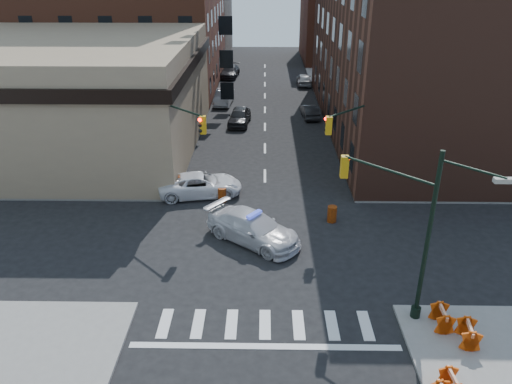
{
  "coord_description": "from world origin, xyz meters",
  "views": [
    {
      "loc": [
        -0.12,
        -24.46,
        14.88
      ],
      "look_at": [
        -0.55,
        2.46,
        2.2
      ],
      "focal_mm": 35.0,
      "sensor_mm": 36.0,
      "label": 1
    }
  ],
  "objects_px": {
    "barrel_bank": "(222,195)",
    "parked_car_enear": "(310,111)",
    "pedestrian_a": "(167,177)",
    "pedestrian_b": "(115,178)",
    "parked_car_wnear": "(239,116)",
    "barrel_road": "(332,214)",
    "pickup": "(200,185)",
    "barricade_se_a": "(468,334)",
    "police_car": "(253,228)",
    "parked_car_wfar": "(224,97)",
    "barricade_nw_a": "(172,183)"
  },
  "relations": [
    {
      "from": "parked_car_wnear",
      "to": "barricade_nw_a",
      "type": "relative_size",
      "value": 3.59
    },
    {
      "from": "pedestrian_b",
      "to": "barrel_road",
      "type": "relative_size",
      "value": 1.83
    },
    {
      "from": "police_car",
      "to": "pedestrian_a",
      "type": "height_order",
      "value": "pedestrian_a"
    },
    {
      "from": "parked_car_wnear",
      "to": "pickup",
      "type": "bearing_deg",
      "value": -91.89
    },
    {
      "from": "police_car",
      "to": "parked_car_wnear",
      "type": "relative_size",
      "value": 1.23
    },
    {
      "from": "pedestrian_a",
      "to": "barricade_se_a",
      "type": "relative_size",
      "value": 1.28
    },
    {
      "from": "parked_car_wnear",
      "to": "parked_car_enear",
      "type": "relative_size",
      "value": 1.16
    },
    {
      "from": "parked_car_wfar",
      "to": "barrel_bank",
      "type": "height_order",
      "value": "parked_car_wfar"
    },
    {
      "from": "parked_car_wnear",
      "to": "pedestrian_b",
      "type": "distance_m",
      "value": 17.71
    },
    {
      "from": "pickup",
      "to": "parked_car_enear",
      "type": "bearing_deg",
      "value": -35.62
    },
    {
      "from": "parked_car_enear",
      "to": "barrel_road",
      "type": "height_order",
      "value": "parked_car_enear"
    },
    {
      "from": "pickup",
      "to": "parked_car_wnear",
      "type": "xyz_separation_m",
      "value": [
        1.95,
        16.17,
        0.03
      ]
    },
    {
      "from": "pickup",
      "to": "barrel_bank",
      "type": "relative_size",
      "value": 5.69
    },
    {
      "from": "pedestrian_a",
      "to": "parked_car_enear",
      "type": "bearing_deg",
      "value": 63.16
    },
    {
      "from": "police_car",
      "to": "parked_car_wfar",
      "type": "distance_m",
      "value": 29.97
    },
    {
      "from": "pedestrian_b",
      "to": "parked_car_wnear",
      "type": "bearing_deg",
      "value": 28.87
    },
    {
      "from": "barrel_bank",
      "to": "parked_car_enear",
      "type": "bearing_deg",
      "value": 69.12
    },
    {
      "from": "police_car",
      "to": "pickup",
      "type": "height_order",
      "value": "police_car"
    },
    {
      "from": "barricade_nw_a",
      "to": "pedestrian_b",
      "type": "bearing_deg",
      "value": -166.52
    },
    {
      "from": "pedestrian_b",
      "to": "barricade_se_a",
      "type": "distance_m",
      "value": 24.06
    },
    {
      "from": "pickup",
      "to": "barricade_nw_a",
      "type": "relative_size",
      "value": 4.23
    },
    {
      "from": "pedestrian_b",
      "to": "police_car",
      "type": "bearing_deg",
      "value": -68.36
    },
    {
      "from": "police_car",
      "to": "barricade_se_a",
      "type": "distance_m",
      "value": 12.5
    },
    {
      "from": "police_car",
      "to": "pedestrian_b",
      "type": "xyz_separation_m",
      "value": [
        -9.68,
        6.44,
        0.23
      ]
    },
    {
      "from": "barricade_se_a",
      "to": "pedestrian_a",
      "type": "bearing_deg",
      "value": 52.71
    },
    {
      "from": "parked_car_enear",
      "to": "police_car",
      "type": "bearing_deg",
      "value": 73.05
    },
    {
      "from": "pedestrian_a",
      "to": "barricade_nw_a",
      "type": "bearing_deg",
      "value": -36.0
    },
    {
      "from": "barrel_bank",
      "to": "barricade_se_a",
      "type": "relative_size",
      "value": 0.78
    },
    {
      "from": "parked_car_enear",
      "to": "pedestrian_a",
      "type": "height_order",
      "value": "pedestrian_a"
    },
    {
      "from": "pedestrian_a",
      "to": "barrel_road",
      "type": "relative_size",
      "value": 1.59
    },
    {
      "from": "parked_car_wnear",
      "to": "barrel_bank",
      "type": "height_order",
      "value": "parked_car_wnear"
    },
    {
      "from": "pedestrian_a",
      "to": "pedestrian_b",
      "type": "relative_size",
      "value": 0.87
    },
    {
      "from": "parked_car_wfar",
      "to": "pedestrian_a",
      "type": "height_order",
      "value": "pedestrian_a"
    },
    {
      "from": "parked_car_enear",
      "to": "barrel_road",
      "type": "distance_m",
      "value": 22.23
    },
    {
      "from": "police_car",
      "to": "barricade_se_a",
      "type": "xyz_separation_m",
      "value": [
        9.19,
        -8.47,
        -0.23
      ]
    },
    {
      "from": "pickup",
      "to": "pedestrian_a",
      "type": "distance_m",
      "value": 2.59
    },
    {
      "from": "parked_car_enear",
      "to": "barricade_nw_a",
      "type": "xyz_separation_m",
      "value": [
        -11.08,
        -17.97,
        -0.03
      ]
    },
    {
      "from": "pedestrian_b",
      "to": "barrel_road",
      "type": "bearing_deg",
      "value": -50.11
    },
    {
      "from": "parked_car_enear",
      "to": "barrel_bank",
      "type": "xyz_separation_m",
      "value": [
        -7.45,
        -19.54,
        -0.18
      ]
    },
    {
      "from": "parked_car_wnear",
      "to": "barricade_nw_a",
      "type": "xyz_separation_m",
      "value": [
        -4.0,
        -15.6,
        -0.17
      ]
    },
    {
      "from": "pedestrian_b",
      "to": "barricade_se_a",
      "type": "height_order",
      "value": "pedestrian_b"
    },
    {
      "from": "parked_car_enear",
      "to": "barricade_se_a",
      "type": "relative_size",
      "value": 3.24
    },
    {
      "from": "pedestrian_b",
      "to": "barricade_nw_a",
      "type": "relative_size",
      "value": 1.41
    },
    {
      "from": "barrel_bank",
      "to": "barricade_se_a",
      "type": "height_order",
      "value": "barricade_se_a"
    },
    {
      "from": "barrel_road",
      "to": "barrel_bank",
      "type": "bearing_deg",
      "value": 159.08
    },
    {
      "from": "parked_car_wfar",
      "to": "barricade_se_a",
      "type": "bearing_deg",
      "value": -66.27
    },
    {
      "from": "police_car",
      "to": "parked_car_wnear",
      "type": "bearing_deg",
      "value": 42.47
    },
    {
      "from": "parked_car_wfar",
      "to": "barrel_bank",
      "type": "distance_m",
      "value": 24.65
    },
    {
      "from": "barrel_road",
      "to": "barricade_se_a",
      "type": "xyz_separation_m",
      "value": [
        4.35,
        -10.92,
        0.11
      ]
    },
    {
      "from": "parked_car_enear",
      "to": "pedestrian_b",
      "type": "relative_size",
      "value": 2.2
    }
  ]
}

